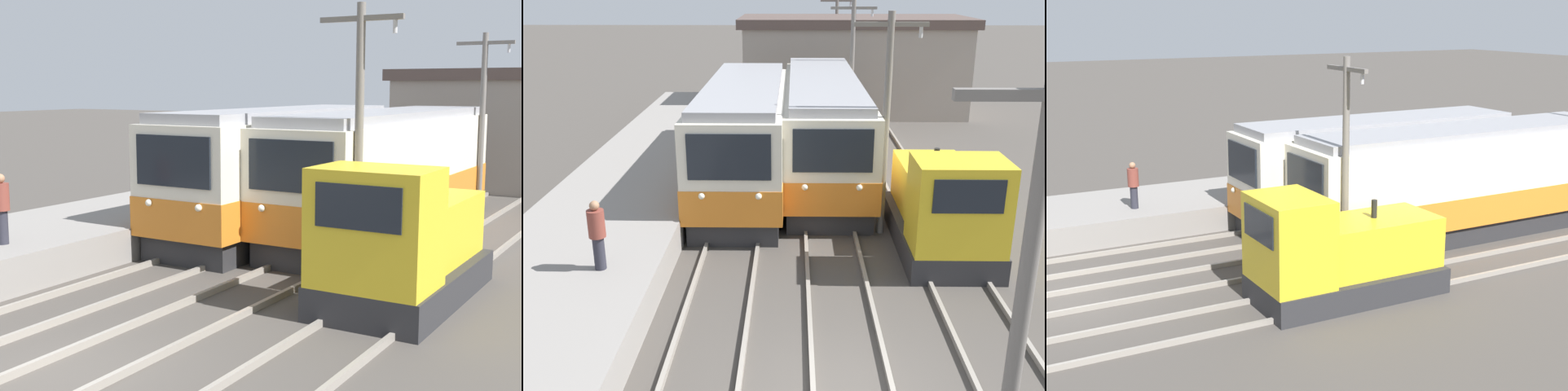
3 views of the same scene
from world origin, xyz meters
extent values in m
plane|color=#47423D|center=(0.00, 0.00, 0.00)|extent=(200.00, 200.00, 0.00)
cube|color=gray|center=(-1.88, 0.00, 0.07)|extent=(0.10, 60.00, 0.14)
cube|color=gray|center=(-0.52, 0.00, 0.07)|extent=(0.10, 60.00, 0.14)
cube|color=gray|center=(0.92, 0.00, 0.07)|extent=(0.10, 60.00, 0.14)
cube|color=gray|center=(2.48, 0.00, 0.07)|extent=(0.10, 60.00, 0.14)
cube|color=gray|center=(3.92, 0.00, 0.07)|extent=(0.10, 60.00, 0.14)
cube|color=#28282B|center=(-2.60, 11.78, 0.35)|extent=(2.58, 10.33, 0.70)
cube|color=silver|center=(-2.60, 11.78, 2.13)|extent=(2.80, 10.76, 2.86)
cube|color=orange|center=(-2.60, 11.78, 1.21)|extent=(2.84, 10.80, 1.03)
cube|color=black|center=(-2.60, 6.37, 2.70)|extent=(2.24, 0.06, 1.26)
sphere|color=silver|center=(-3.37, 6.36, 1.62)|extent=(0.18, 0.18, 0.18)
sphere|color=silver|center=(-1.83, 6.36, 1.62)|extent=(0.18, 0.18, 0.18)
cube|color=#939399|center=(-2.60, 11.78, 3.70)|extent=(2.46, 10.33, 0.28)
cube|color=#28282B|center=(0.20, 13.43, 0.35)|extent=(2.58, 11.86, 0.70)
cube|color=silver|center=(0.20, 13.43, 2.10)|extent=(2.80, 12.35, 2.80)
cube|color=orange|center=(0.20, 13.43, 1.20)|extent=(2.84, 12.39, 1.01)
cube|color=black|center=(0.20, 7.22, 2.66)|extent=(2.24, 0.06, 1.23)
sphere|color=silver|center=(-0.57, 7.21, 1.60)|extent=(0.18, 0.18, 0.18)
sphere|color=silver|center=(0.97, 7.21, 1.60)|extent=(0.18, 0.18, 0.18)
cube|color=#939399|center=(0.20, 13.43, 3.64)|extent=(2.46, 11.86, 0.28)
cube|color=#28282B|center=(3.20, 6.94, 0.35)|extent=(2.40, 5.20, 0.70)
cube|color=gold|center=(3.20, 5.17, 1.85)|extent=(2.28, 1.66, 2.30)
cube|color=black|center=(3.20, 4.32, 2.36)|extent=(1.68, 0.04, 0.83)
cube|color=gold|center=(3.20, 7.77, 1.40)|extent=(1.92, 3.44, 1.40)
cylinder|color=black|center=(3.20, 7.77, 2.35)|extent=(0.16, 0.16, 0.50)
cylinder|color=slate|center=(1.70, 7.76, 3.18)|extent=(0.20, 0.20, 6.36)
cube|color=slate|center=(1.70, 7.76, 6.01)|extent=(2.00, 0.12, 0.12)
cylinder|color=#B2B2B7|center=(2.50, 7.76, 5.81)|extent=(0.10, 0.10, 0.30)
cylinder|color=#282833|center=(-5.28, 3.42, 1.28)|extent=(0.26, 0.26, 0.79)
cylinder|color=brown|center=(-5.28, 3.42, 1.99)|extent=(0.38, 0.38, 0.63)
sphere|color=#9E7051|center=(-5.28, 3.42, 2.42)|extent=(0.22, 0.22, 0.22)
camera|label=1|loc=(8.39, -7.54, 4.51)|focal=50.00mm
camera|label=2|loc=(-0.91, -9.09, 7.08)|focal=42.00mm
camera|label=3|loc=(19.09, -2.83, 7.55)|focal=50.00mm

